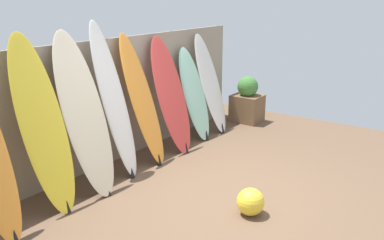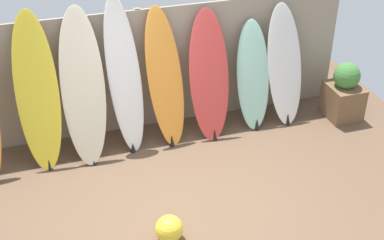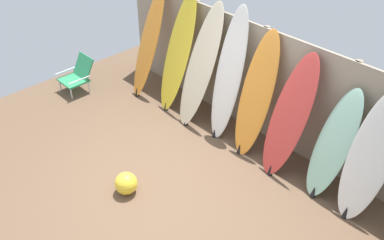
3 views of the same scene
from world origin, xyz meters
TOP-DOWN VIEW (x-y plane):
  - ground at (0.00, 0.00)m, footprint 7.68×7.68m
  - fence_back at (-0.00, 2.01)m, footprint 6.08×0.11m
  - surfboard_orange_0 at (-2.16, 1.52)m, footprint 0.45×0.81m
  - surfboard_yellow_1 at (-1.44, 1.58)m, footprint 0.58×0.75m
  - surfboard_cream_2 at (-0.86, 1.56)m, footprint 0.65×0.85m
  - surfboard_white_3 at (-0.31, 1.61)m, footprint 0.53×0.69m
  - surfboard_orange_4 at (0.25, 1.61)m, footprint 0.57×0.74m
  - surfboard_red_5 at (0.87, 1.57)m, footprint 0.63×0.73m
  - surfboard_seafoam_6 at (1.56, 1.62)m, footprint 0.55×0.66m
  - surfboard_white_7 at (2.05, 1.61)m, footprint 0.55×0.63m
  - beach_chair at (-3.11, 0.55)m, footprint 0.50×0.58m
  - beach_ball at (-0.27, -0.43)m, footprint 0.31×0.31m

SIDE VIEW (x-z plane):
  - ground at x=0.00m, z-range 0.00..0.00m
  - beach_ball at x=-0.27m, z-range 0.00..0.31m
  - beach_chair at x=-3.11m, z-range 0.01..0.63m
  - surfboard_seafoam_6 at x=1.56m, z-range -0.01..1.53m
  - surfboard_white_7 at x=2.05m, z-range -0.02..1.71m
  - surfboard_red_5 at x=0.87m, z-range -0.02..1.77m
  - fence_back at x=0.00m, z-range 0.00..1.80m
  - surfboard_orange_4 at x=0.25m, z-range -0.01..1.87m
  - surfboard_orange_0 at x=-2.16m, z-range -0.01..1.90m
  - surfboard_cream_2 at x=-0.86m, z-range -0.01..1.99m
  - surfboard_yellow_1 at x=-1.44m, z-range -0.01..2.00m
  - surfboard_white_3 at x=-0.31m, z-range -0.01..2.08m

